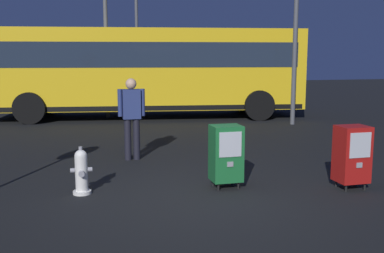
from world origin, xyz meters
name	(u,v)px	position (x,y,z in m)	size (l,w,h in m)	color
ground_plane	(193,198)	(0.00, 0.00, 0.00)	(60.00, 60.00, 0.00)	black
fire_hydrant	(81,172)	(-1.60, 0.66, 0.35)	(0.33, 0.32, 0.75)	silver
newspaper_box_primary	(226,153)	(0.66, 0.42, 0.57)	(0.48, 0.42, 1.02)	black
newspaper_box_secondary	(352,154)	(2.59, -0.14, 0.57)	(0.48, 0.42, 1.02)	black
pedestrian	(132,114)	(-0.55, 2.82, 0.95)	(0.55, 0.22, 1.67)	black
bus_near	(146,68)	(0.78, 9.27, 1.71)	(10.75, 4.02, 3.00)	gold
street_light_far_right	(105,4)	(-0.54, 9.53, 3.85)	(0.32, 0.32, 6.59)	#4C4F54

